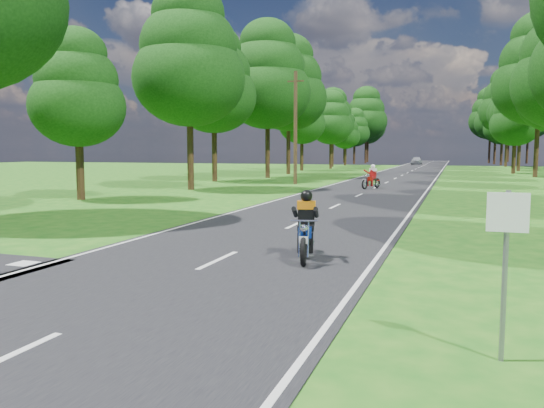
% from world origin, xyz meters
% --- Properties ---
extents(ground, '(160.00, 160.00, 0.00)m').
position_xyz_m(ground, '(0.00, 0.00, 0.00)').
color(ground, '#195C15').
rests_on(ground, ground).
extents(main_road, '(7.00, 140.00, 0.02)m').
position_xyz_m(main_road, '(0.00, 50.00, 0.01)').
color(main_road, black).
rests_on(main_road, ground).
extents(road_markings, '(7.40, 140.00, 0.01)m').
position_xyz_m(road_markings, '(-0.14, 48.13, 0.02)').
color(road_markings, silver).
rests_on(road_markings, main_road).
extents(treeline, '(40.00, 115.35, 14.78)m').
position_xyz_m(treeline, '(1.43, 60.06, 8.25)').
color(treeline, black).
rests_on(treeline, ground).
extents(telegraph_pole, '(1.20, 0.26, 8.00)m').
position_xyz_m(telegraph_pole, '(-6.00, 28.00, 4.07)').
color(telegraph_pole, '#382616').
rests_on(telegraph_pole, ground).
extents(road_sign, '(0.45, 0.07, 2.00)m').
position_xyz_m(road_sign, '(5.50, -2.01, 1.34)').
color(road_sign, slate).
rests_on(road_sign, ground).
extents(rider_near_blue, '(1.00, 1.94, 1.54)m').
position_xyz_m(rider_near_blue, '(1.79, 2.80, 0.79)').
color(rider_near_blue, '#0D2B95').
rests_on(rider_near_blue, main_road).
extents(rider_far_red, '(1.25, 1.95, 1.54)m').
position_xyz_m(rider_far_red, '(-0.13, 25.10, 0.79)').
color(rider_far_red, '#AE170D').
rests_on(rider_far_red, main_road).
extents(distant_car, '(1.77, 4.08, 1.37)m').
position_xyz_m(distant_car, '(-1.46, 84.80, 0.71)').
color(distant_car, silver).
rests_on(distant_car, main_road).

